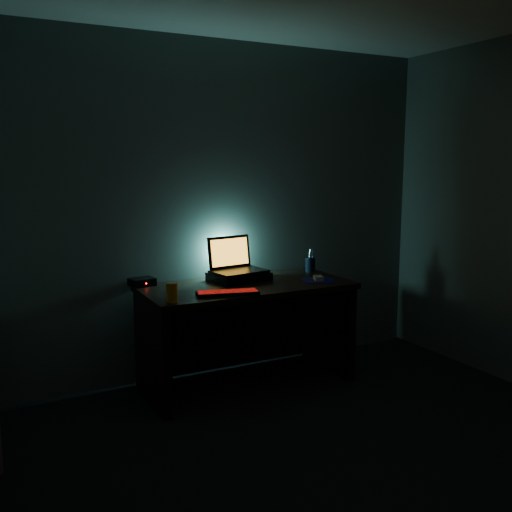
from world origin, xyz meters
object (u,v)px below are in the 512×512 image
at_px(mouse, 318,278).
at_px(router, 142,282).
at_px(juice_glass, 172,292).
at_px(keyboard, 228,293).
at_px(pen_cup, 310,265).
at_px(laptop, 235,264).

bearing_deg(mouse, router, -177.84).
relative_size(mouse, juice_glass, 0.83).
distance_m(keyboard, router, 0.68).
distance_m(mouse, pen_cup, 0.35).
relative_size(pen_cup, router, 0.61).
relative_size(keyboard, mouse, 4.30).
height_order(mouse, juice_glass, juice_glass).
bearing_deg(keyboard, juice_glass, -163.19).
bearing_deg(mouse, laptop, 170.43).
bearing_deg(juice_glass, keyboard, 2.54).
xyz_separation_m(keyboard, pen_cup, (0.92, 0.43, 0.04)).
relative_size(pen_cup, juice_glass, 0.93).
relative_size(mouse, pen_cup, 0.89).
bearing_deg(router, pen_cup, -13.57).
height_order(keyboard, mouse, mouse).
bearing_deg(pen_cup, juice_glass, -161.16).
bearing_deg(mouse, pen_cup, 88.80).
xyz_separation_m(pen_cup, juice_glass, (-1.31, -0.45, 0.00)).
relative_size(laptop, juice_glass, 3.42).
relative_size(laptop, router, 2.24).
relative_size(keyboard, router, 2.33).
distance_m(keyboard, mouse, 0.79).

